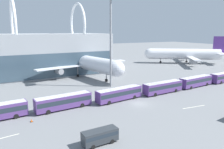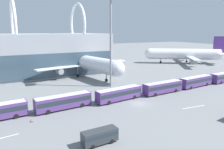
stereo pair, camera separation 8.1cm
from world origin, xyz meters
name	(u,v)px [view 1 (the left image)]	position (x,y,z in m)	size (l,w,h in m)	color
ground_plane	(140,104)	(0.00, 0.00, 0.00)	(440.00, 440.00, 0.00)	slate
airliner_at_gate_far	(87,63)	(0.62, 36.63, 5.37)	(39.45, 39.86, 14.41)	silver
airliner_parked_remote	(186,54)	(60.37, 42.94, 5.04)	(38.04, 34.19, 14.53)	white
shuttle_bus_1	(64,101)	(-17.42, 5.09, 1.91)	(13.04, 3.81, 3.24)	#56387A
shuttle_bus_2	(119,93)	(-3.21, 4.54, 1.91)	(13.07, 4.16, 3.24)	#56387A
shuttle_bus_3	(163,87)	(11.01, 4.44, 1.91)	(12.99, 3.46, 3.24)	#56387A
shuttle_bus_4	(196,81)	(25.22, 5.20, 1.91)	(13.04, 3.83, 3.24)	#56387A
service_van_foreground	(100,136)	(-16.68, -12.87, 1.37)	(5.87, 2.27, 2.32)	#2D3338
floodlight_mast	(111,28)	(1.36, 17.97, 18.42)	(2.83, 2.83, 27.58)	gray
lane_stripe_1	(194,107)	(9.84, -7.87, 0.00)	(6.46, 0.25, 0.01)	silver
traffic_cone_2	(31,120)	(-25.05, 1.06, 0.28)	(0.53, 0.53, 0.58)	black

